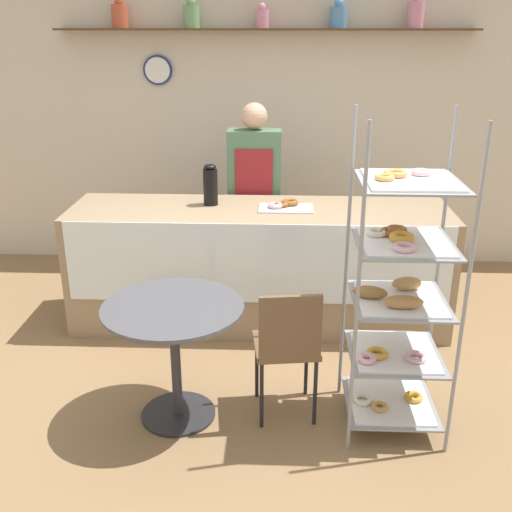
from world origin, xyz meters
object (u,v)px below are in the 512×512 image
(person_worker, at_px, (254,193))
(cafe_chair, at_px, (288,341))
(cafe_table, at_px, (174,333))
(donut_tray_counter, at_px, (284,206))
(coffee_carafe, at_px, (210,185))
(pastry_rack, at_px, (398,295))

(person_worker, distance_m, cafe_chair, 1.94)
(person_worker, xyz_separation_m, cafe_chair, (0.28, -1.88, -0.39))
(person_worker, relative_size, cafe_table, 2.02)
(donut_tray_counter, bearing_deg, coffee_carafe, 172.52)
(coffee_carafe, distance_m, donut_tray_counter, 0.60)
(coffee_carafe, relative_size, donut_tray_counter, 0.78)
(coffee_carafe, bearing_deg, cafe_chair, -66.85)
(pastry_rack, height_order, cafe_chair, pastry_rack)
(pastry_rack, height_order, person_worker, pastry_rack)
(cafe_table, bearing_deg, pastry_rack, 0.42)
(pastry_rack, height_order, donut_tray_counter, pastry_rack)
(donut_tray_counter, bearing_deg, cafe_chair, -88.94)
(pastry_rack, relative_size, coffee_carafe, 5.75)
(coffee_carafe, height_order, donut_tray_counter, coffee_carafe)
(pastry_rack, relative_size, donut_tray_counter, 4.48)
(person_worker, bearing_deg, pastry_rack, -64.30)
(cafe_table, height_order, cafe_chair, cafe_chair)
(person_worker, height_order, cafe_table, person_worker)
(person_worker, distance_m, cafe_table, 1.96)
(cafe_table, relative_size, cafe_chair, 0.96)
(person_worker, xyz_separation_m, cafe_table, (-0.39, -1.89, -0.35))
(cafe_table, height_order, donut_tray_counter, donut_tray_counter)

